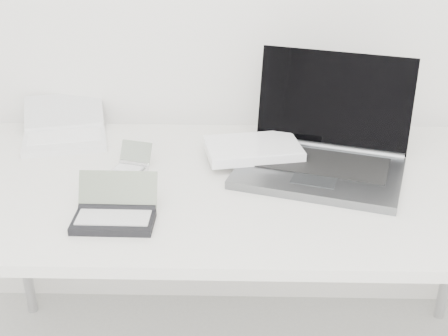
{
  "coord_description": "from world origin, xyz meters",
  "views": [
    {
      "loc": [
        0.0,
        0.07,
        1.5
      ],
      "look_at": [
        -0.03,
        1.51,
        0.79
      ],
      "focal_mm": 50.0,
      "sensor_mm": 36.0,
      "label": 1
    }
  ],
  "objects_px": {
    "palmtop_charcoal": "(115,213)",
    "laptop_large": "(308,151)",
    "netbook_open_white": "(64,132)",
    "desk": "(235,197)"
  },
  "relations": [
    {
      "from": "palmtop_charcoal",
      "to": "netbook_open_white",
      "type": "bearing_deg",
      "value": 117.42
    },
    {
      "from": "desk",
      "to": "palmtop_charcoal",
      "type": "height_order",
      "value": "palmtop_charcoal"
    },
    {
      "from": "laptop_large",
      "to": "netbook_open_white",
      "type": "relative_size",
      "value": 1.65
    },
    {
      "from": "netbook_open_white",
      "to": "palmtop_charcoal",
      "type": "height_order",
      "value": "palmtop_charcoal"
    },
    {
      "from": "netbook_open_white",
      "to": "palmtop_charcoal",
      "type": "bearing_deg",
      "value": -77.07
    },
    {
      "from": "desk",
      "to": "netbook_open_white",
      "type": "relative_size",
      "value": 4.45
    },
    {
      "from": "netbook_open_white",
      "to": "palmtop_charcoal",
      "type": "xyz_separation_m",
      "value": [
        0.25,
        -0.49,
        0.0
      ]
    },
    {
      "from": "laptop_large",
      "to": "netbook_open_white",
      "type": "bearing_deg",
      "value": -176.69
    },
    {
      "from": "palmtop_charcoal",
      "to": "laptop_large",
      "type": "bearing_deg",
      "value": 33.26
    },
    {
      "from": "desk",
      "to": "palmtop_charcoal",
      "type": "distance_m",
      "value": 0.36
    }
  ]
}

